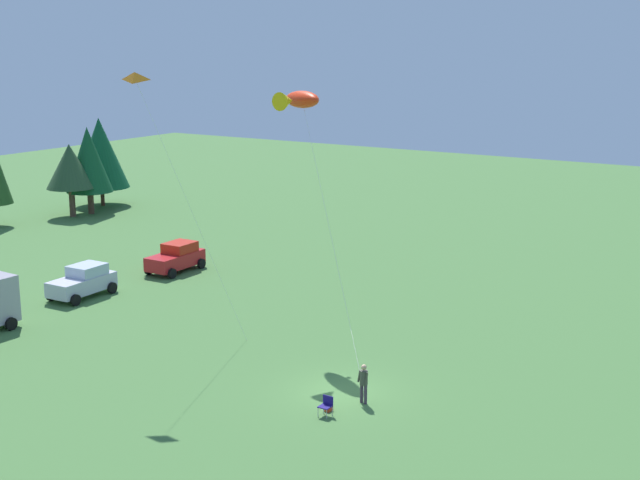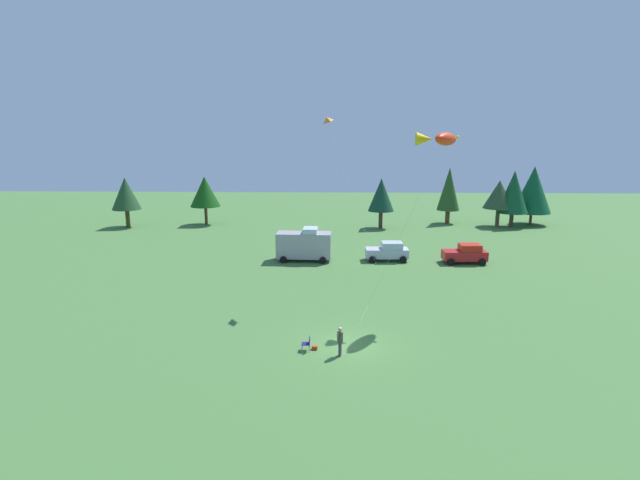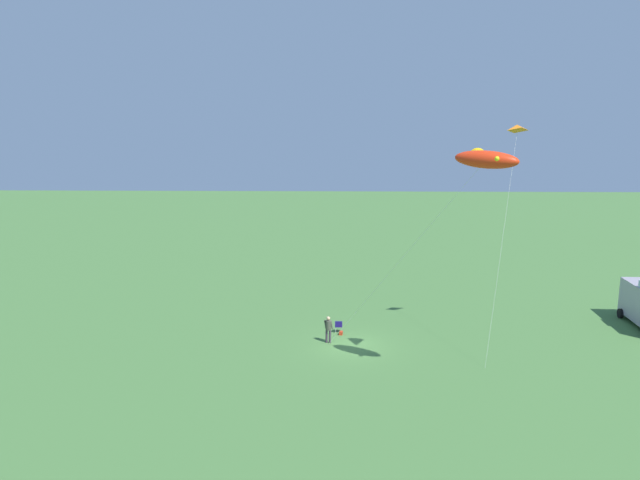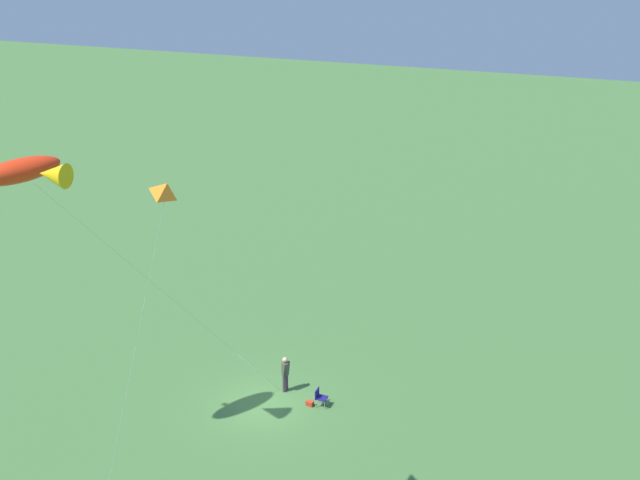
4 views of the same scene
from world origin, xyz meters
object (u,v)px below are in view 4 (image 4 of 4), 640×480
(backpack_on_grass, at_px, (310,403))
(person_kite_flyer, at_px, (285,371))
(folding_chair, at_px, (320,396))
(kite_delta_orange, at_px, (167,191))
(kite_large_fish, at_px, (27,172))

(backpack_on_grass, bearing_deg, person_kite_flyer, -28.81)
(person_kite_flyer, height_order, folding_chair, person_kite_flyer)
(person_kite_flyer, bearing_deg, backpack_on_grass, -17.24)
(backpack_on_grass, xyz_separation_m, kite_delta_orange, (0.49, 10.58, 13.32))
(kite_delta_orange, bearing_deg, kite_large_fish, -25.49)
(kite_large_fish, bearing_deg, backpack_on_grass, -139.88)
(person_kite_flyer, relative_size, backpack_on_grass, 5.44)
(person_kite_flyer, bearing_deg, kite_delta_orange, -73.46)
(person_kite_flyer, distance_m, kite_delta_orange, 16.88)
(kite_large_fish, height_order, kite_delta_orange, kite_delta_orange)
(kite_large_fish, distance_m, kite_delta_orange, 8.63)
(folding_chair, distance_m, kite_delta_orange, 16.83)
(folding_chair, relative_size, kite_delta_orange, 0.06)
(person_kite_flyer, height_order, kite_large_fish, kite_large_fish)
(kite_large_fish, relative_size, kite_delta_orange, 0.92)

